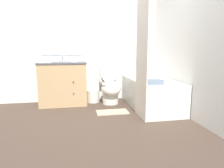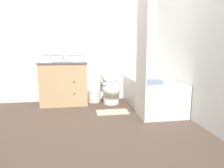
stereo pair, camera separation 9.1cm
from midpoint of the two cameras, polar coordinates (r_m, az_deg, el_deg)
name	(u,v)px [view 1 (the left image)]	position (r m, az deg, el deg)	size (l,w,h in m)	color
ground_plane	(118,131)	(2.71, 0.67, -13.33)	(14.00, 14.00, 0.00)	#47382D
wall_back	(99,41)	(4.26, -4.30, 12.29)	(8.00, 0.06, 2.50)	silver
wall_right	(176,39)	(3.75, 17.03, 12.22)	(0.05, 2.76, 2.50)	silver
vanity_cabinet	(63,83)	(4.00, -14.42, 0.26)	(0.90, 0.55, 0.83)	tan
sink_faucet	(63,60)	(4.13, -14.54, 6.70)	(0.14, 0.12, 0.12)	silver
toilet	(110,86)	(3.98, -1.23, -0.59)	(0.37, 0.65, 0.85)	silver
bathtub	(150,93)	(3.78, 10.15, -2.53)	(0.72, 1.52, 0.53)	silver
shower_curtain	(142,55)	(3.06, 7.64, 8.12)	(0.02, 0.51, 1.95)	silver
wastebasket	(93,96)	(4.13, -6.09, -3.41)	(0.26, 0.26, 0.25)	silver
tissue_box	(74,60)	(3.91, -11.41, 6.84)	(0.12, 0.15, 0.11)	silver
hand_towel_folded	(45,61)	(3.86, -19.29, 6.24)	(0.21, 0.13, 0.07)	white
bath_towel_folded	(152,82)	(3.17, 10.66, 0.62)	(0.29, 0.22, 0.08)	slate
bath_mat	(112,112)	(3.45, -0.65, -8.02)	(0.54, 0.29, 0.02)	tan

